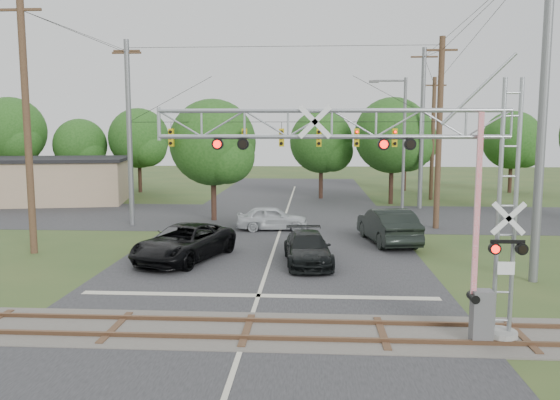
# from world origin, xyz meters

# --- Properties ---
(ground) EXTENTS (160.00, 160.00, 0.00)m
(ground) POSITION_xyz_m (0.00, 0.00, 0.00)
(ground) COLOR #304821
(ground) RESTS_ON ground
(road_main) EXTENTS (14.00, 90.00, 0.02)m
(road_main) POSITION_xyz_m (0.00, 10.00, 0.01)
(road_main) COLOR #252527
(road_main) RESTS_ON ground
(road_cross) EXTENTS (90.00, 12.00, 0.02)m
(road_cross) POSITION_xyz_m (0.00, 24.00, 0.01)
(road_cross) COLOR #252527
(road_cross) RESTS_ON ground
(railroad_track) EXTENTS (90.00, 3.20, 0.17)m
(railroad_track) POSITION_xyz_m (0.00, 2.00, 0.03)
(railroad_track) COLOR #4C4642
(railroad_track) RESTS_ON ground
(crossing_gantry) EXTENTS (10.24, 0.94, 7.37)m
(crossing_gantry) POSITION_xyz_m (4.27, 1.64, 4.51)
(crossing_gantry) COLOR gray
(crossing_gantry) RESTS_ON ground
(traffic_signal_span) EXTENTS (19.34, 0.36, 11.50)m
(traffic_signal_span) POSITION_xyz_m (0.88, 20.00, 5.71)
(traffic_signal_span) COLOR slate
(traffic_signal_span) RESTS_ON ground
(pickup_black) EXTENTS (4.49, 6.51, 1.65)m
(pickup_black) POSITION_xyz_m (-3.98, 10.85, 0.83)
(pickup_black) COLOR black
(pickup_black) RESTS_ON ground
(car_dark) EXTENTS (2.47, 5.04, 1.41)m
(car_dark) POSITION_xyz_m (1.72, 10.49, 0.70)
(car_dark) COLOR black
(car_dark) RESTS_ON ground
(sedan_silver) EXTENTS (4.45, 2.17, 1.46)m
(sedan_silver) POSITION_xyz_m (-0.51, 18.87, 0.73)
(sedan_silver) COLOR #B2B7BA
(sedan_silver) RESTS_ON ground
(suv_dark) EXTENTS (2.92, 5.94, 1.87)m
(suv_dark) POSITION_xyz_m (5.95, 15.40, 0.94)
(suv_dark) COLOR black
(suv_dark) RESTS_ON ground
(commercial_building) EXTENTS (17.40, 11.27, 3.75)m
(commercial_building) POSITION_xyz_m (-21.80, 30.44, 1.88)
(commercial_building) COLOR tan
(commercial_building) RESTS_ON ground
(streetlight) EXTENTS (2.54, 0.26, 9.52)m
(streetlight) POSITION_xyz_m (7.92, 24.15, 5.33)
(streetlight) COLOR slate
(streetlight) RESTS_ON ground
(utility_poles) EXTENTS (26.26, 26.75, 13.53)m
(utility_poles) POSITION_xyz_m (1.69, 21.55, 6.25)
(utility_poles) COLOR #402E1D
(utility_poles) RESTS_ON ground
(treeline) EXTENTS (54.16, 25.71, 9.20)m
(treeline) POSITION_xyz_m (-0.22, 33.76, 5.39)
(treeline) COLOR #362118
(treeline) RESTS_ON ground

